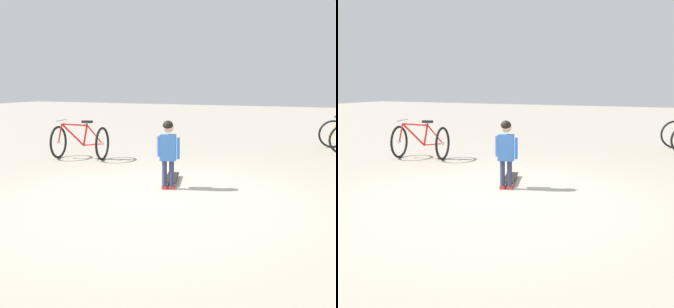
# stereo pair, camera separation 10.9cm
# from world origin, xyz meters

# --- Properties ---
(ground_plane) EXTENTS (50.00, 50.00, 0.00)m
(ground_plane) POSITION_xyz_m (0.00, 0.00, 0.00)
(ground_plane) COLOR #9E9384
(child_person) EXTENTS (0.40, 0.23, 1.06)m
(child_person) POSITION_xyz_m (0.06, -0.47, 0.66)
(child_person) COLOR #2D3351
(child_person) RESTS_ON ground
(skateboard) EXTENTS (0.40, 0.78, 0.07)m
(skateboard) POSITION_xyz_m (0.20, -0.94, 0.06)
(skateboard) COLOR black
(skateboard) RESTS_ON ground
(bicycle_near) EXTENTS (1.19, 0.90, 0.85)m
(bicycle_near) POSITION_xyz_m (2.77, -1.93, 0.38)
(bicycle_near) COLOR black
(bicycle_near) RESTS_ON ground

